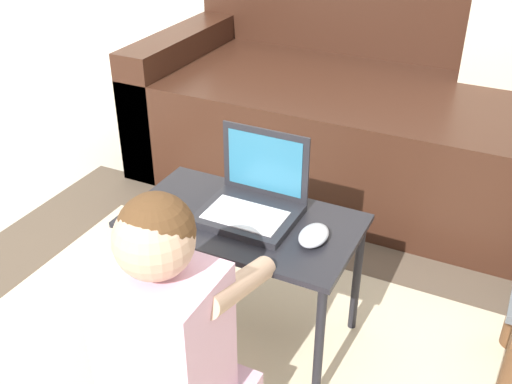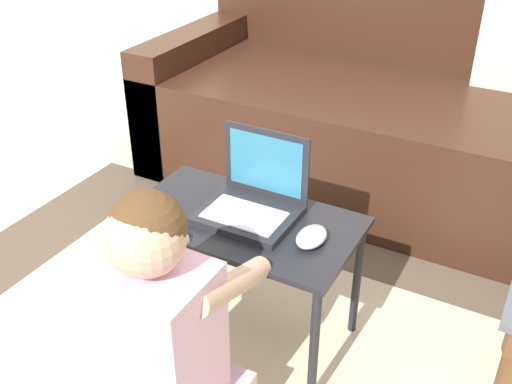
{
  "view_description": "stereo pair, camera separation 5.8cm",
  "coord_description": "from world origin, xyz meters",
  "views": [
    {
      "loc": [
        0.6,
        -1.06,
        1.29
      ],
      "look_at": [
        -0.01,
        0.18,
        0.47
      ],
      "focal_mm": 42.0,
      "sensor_mm": 36.0,
      "label": 1
    },
    {
      "loc": [
        0.65,
        -1.04,
        1.29
      ],
      "look_at": [
        -0.01,
        0.18,
        0.47
      ],
      "focal_mm": 42.0,
      "sensor_mm": 36.0,
      "label": 2
    }
  ],
  "objects": [
    {
      "name": "laptop",
      "position": [
        -0.02,
        0.16,
        0.44
      ],
      "size": [
        0.25,
        0.21,
        0.22
      ],
      "color": "#232328",
      "rests_on": "laptop_desk"
    },
    {
      "name": "computer_mouse",
      "position": [
        0.18,
        0.12,
        0.42
      ],
      "size": [
        0.07,
        0.11,
        0.03
      ],
      "color": "#B2B7C1",
      "rests_on": "laptop_desk"
    },
    {
      "name": "couch",
      "position": [
        -0.02,
        1.25,
        0.3
      ],
      "size": [
        1.8,
        0.94,
        0.86
      ],
      "color": "#381E14",
      "rests_on": "ground_plane"
    },
    {
      "name": "area_rug",
      "position": [
        -0.03,
        -0.09,
        0.0
      ],
      "size": [
        2.13,
        1.72,
        0.01
      ],
      "color": "brown",
      "rests_on": "ground_plane"
    },
    {
      "name": "laptop_desk",
      "position": [
        -0.03,
        0.13,
        0.36
      ],
      "size": [
        0.62,
        0.35,
        0.41
      ],
      "color": "black",
      "rests_on": "ground_plane"
    },
    {
      "name": "ground_plane",
      "position": [
        0.0,
        0.0,
        0.0
      ],
      "size": [
        16.0,
        16.0,
        0.0
      ],
      "primitive_type": "plane",
      "color": "beige"
    },
    {
      "name": "person_seated",
      "position": [
        -0.0,
        -0.29,
        0.3
      ],
      "size": [
        0.33,
        0.43,
        0.71
      ],
      "color": "#E5B2CC",
      "rests_on": "ground_plane"
    }
  ]
}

